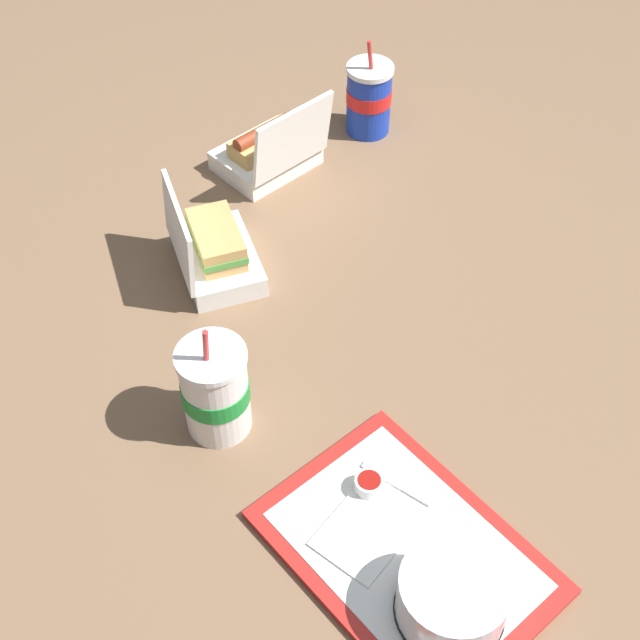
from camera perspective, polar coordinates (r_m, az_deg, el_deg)
The scene contains 10 objects.
ground_plane at distance 1.40m, azimuth 0.82°, elevation -2.47°, with size 3.20×3.20×0.00m, color brown.
food_tray at distance 1.21m, azimuth 5.52°, elevation -14.53°, with size 0.40×0.31×0.01m.
cake_container at distance 1.14m, azimuth 8.46°, elevation -17.18°, with size 0.14×0.14×0.08m.
ketchup_cup at distance 1.24m, azimuth 3.16°, elevation -10.45°, with size 0.04×0.04×0.02m.
napkin_stack at distance 1.21m, azimuth 2.56°, elevation -13.78°, with size 0.10×0.10×0.00m, color white.
plastic_fork at distance 1.25m, azimuth 4.94°, elevation -10.35°, with size 0.11×0.01×0.01m, color white.
clamshell_hotdog_front at distance 1.72m, azimuth -3.29°, elevation 10.75°, with size 0.19×0.20×0.17m.
clamshell_sandwich_left at distance 1.51m, azimuth -6.82°, elevation 4.43°, with size 0.21×0.17×0.16m.
soda_cup_left at distance 1.27m, azimuth -6.72°, elevation -4.46°, with size 0.10×0.10×0.22m.
soda_cup_right at distance 1.80m, azimuth 3.14°, elevation 14.01°, with size 0.09×0.09×0.20m.
Camera 1 is at (0.74, -0.49, 1.08)m, focal length 50.00 mm.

